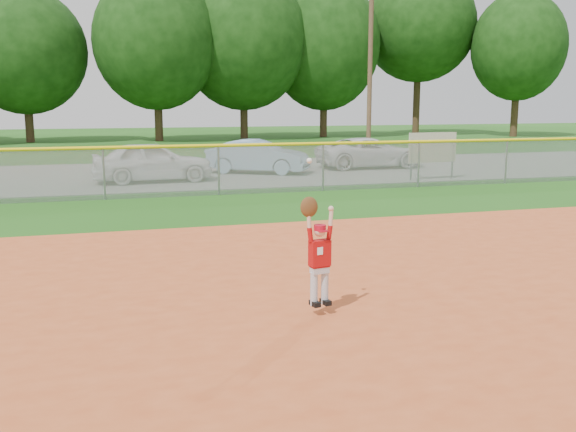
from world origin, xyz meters
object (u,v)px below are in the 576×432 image
object	(u,v)px
car_blue	(258,156)
car_white_b	(370,153)
sponsor_sign	(432,149)
ballplayer	(318,252)
car_white_a	(153,162)

from	to	relation	value
car_blue	car_white_b	world-z (taller)	car_blue
car_blue	car_white_b	distance (m)	5.09
car_white_b	sponsor_sign	world-z (taller)	sponsor_sign
car_blue	car_white_b	size ratio (longest dim) A/B	0.87
car_white_b	ballplayer	bearing A→B (deg)	152.97
car_white_a	ballplayer	world-z (taller)	ballplayer
car_white_a	ballplayer	size ratio (longest dim) A/B	2.12
sponsor_sign	ballplayer	size ratio (longest dim) A/B	0.98
car_white_a	car_white_b	size ratio (longest dim) A/B	0.91
car_white_a	car_blue	world-z (taller)	car_white_a
car_white_a	sponsor_sign	xyz separation A→B (m)	(9.68, -2.12, 0.39)
car_white_a	sponsor_sign	bearing A→B (deg)	-105.97
sponsor_sign	ballplayer	xyz separation A→B (m)	(-8.68, -12.89, -0.24)
car_blue	ballplayer	xyz separation A→B (m)	(-3.14, -16.61, 0.21)
car_white_b	ballplayer	world-z (taller)	ballplayer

